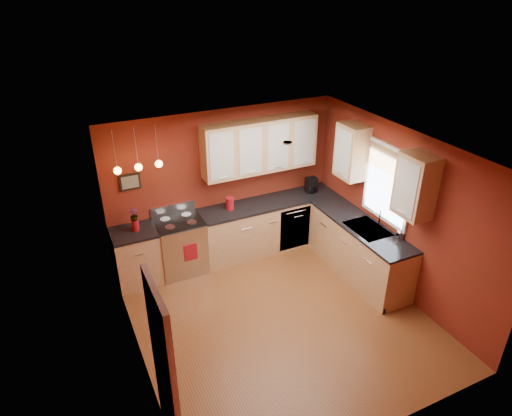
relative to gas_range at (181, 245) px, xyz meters
name	(u,v)px	position (x,y,z in m)	size (l,w,h in m)	color
floor	(280,318)	(0.92, -1.80, -0.48)	(4.20, 4.20, 0.00)	brown
ceiling	(285,152)	(0.92, -1.80, 2.12)	(4.00, 4.20, 0.02)	silver
wall_back	(224,184)	(0.92, 0.30, 0.82)	(4.00, 0.02, 2.60)	maroon
wall_front	(385,347)	(0.92, -3.90, 0.82)	(4.00, 0.02, 2.60)	maroon
wall_left	(132,282)	(-1.08, -1.80, 0.82)	(0.02, 4.20, 2.60)	maroon
wall_right	(399,213)	(2.92, -1.80, 0.82)	(0.02, 4.20, 2.60)	maroon
base_cabinets_back_left	(137,258)	(-0.73, 0.00, -0.03)	(0.70, 0.60, 0.90)	tan
base_cabinets_back_right	(269,226)	(1.65, 0.00, -0.03)	(2.54, 0.60, 0.90)	tan
base_cabinets_right	(358,250)	(2.62, -1.35, -0.03)	(0.60, 2.10, 0.90)	tan
counter_back_left	(133,232)	(-0.73, 0.00, 0.44)	(0.70, 0.62, 0.04)	black
counter_back_right	(269,202)	(1.65, 0.00, 0.44)	(2.54, 0.62, 0.04)	black
counter_right	(362,225)	(2.62, -1.35, 0.44)	(0.62, 2.10, 0.04)	black
gas_range	(181,245)	(0.00, 0.00, 0.00)	(0.76, 0.64, 1.11)	#BAB9BE
dishwasher_front	(295,228)	(2.02, -0.29, -0.03)	(0.60, 0.02, 0.80)	#BAB9BE
sink	(367,230)	(2.62, -1.50, 0.43)	(0.50, 0.70, 0.33)	#929397
window	(388,182)	(2.89, -1.50, 1.21)	(0.06, 1.02, 1.22)	white
door_left_wall	(165,370)	(-1.05, -3.00, 0.54)	(0.12, 0.82, 2.05)	white
upper_cabinets_back	(260,146)	(1.52, 0.12, 1.47)	(2.00, 0.35, 0.90)	tan
upper_cabinets_right	(381,167)	(2.75, -1.48, 1.47)	(0.35, 1.95, 0.90)	tan
wall_picture	(130,182)	(-0.63, 0.28, 1.17)	(0.32, 0.03, 0.26)	black
pendant_lights	(138,167)	(-0.53, -0.05, 1.53)	(0.71, 0.11, 0.66)	#929397
red_canister	(230,203)	(0.92, 0.04, 0.57)	(0.15, 0.15, 0.22)	maroon
red_vase	(135,225)	(-0.68, 0.01, 0.55)	(0.11, 0.11, 0.18)	maroon
flowers	(134,215)	(-0.68, 0.01, 0.72)	(0.12, 0.12, 0.21)	maroon
coffee_maker	(311,185)	(2.51, 0.02, 0.59)	(0.19, 0.19, 0.28)	black
soap_pump	(400,234)	(2.86, -1.95, 0.55)	(0.08, 0.08, 0.18)	silver
dish_towel	(191,252)	(0.07, -0.33, 0.04)	(0.22, 0.01, 0.30)	maroon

